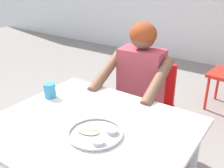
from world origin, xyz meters
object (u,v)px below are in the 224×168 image
(thali_tray, at_px, (96,133))
(drinking_cup, at_px, (50,90))
(table_foreground, at_px, (91,136))
(chair_foreground, at_px, (146,102))
(diner_foreground, at_px, (136,87))

(thali_tray, xyz_separation_m, drinking_cup, (-0.52, 0.17, 0.04))
(table_foreground, relative_size, thali_tray, 3.72)
(chair_foreground, distance_m, diner_foreground, 0.32)
(table_foreground, height_order, drinking_cup, drinking_cup)
(chair_foreground, relative_size, diner_foreground, 0.68)
(drinking_cup, distance_m, diner_foreground, 0.66)
(drinking_cup, height_order, chair_foreground, drinking_cup)
(chair_foreground, xyz_separation_m, diner_foreground, (0.01, -0.22, 0.23))
(table_foreground, height_order, chair_foreground, chair_foreground)
(drinking_cup, xyz_separation_m, diner_foreground, (0.35, 0.55, -0.09))
(table_foreground, relative_size, drinking_cup, 11.01)
(thali_tray, relative_size, chair_foreground, 0.36)
(thali_tray, xyz_separation_m, chair_foreground, (-0.19, 0.94, -0.28))
(table_foreground, distance_m, chair_foreground, 0.91)
(table_foreground, bearing_deg, chair_foreground, 96.94)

